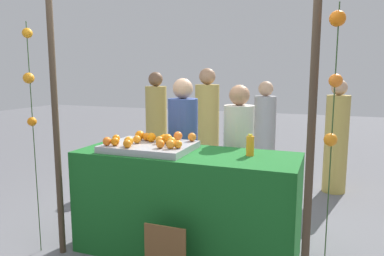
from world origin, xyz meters
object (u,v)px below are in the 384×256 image
orange_1 (164,138)px  vendor_right (238,164)px  juice_bottle (250,146)px  vendor_left (183,157)px  orange_0 (178,136)px  chalkboard_sign (166,256)px  stall_counter (186,203)px

orange_1 → vendor_right: (0.59, 0.55, -0.33)m
juice_bottle → vendor_left: (-0.84, 0.55, -0.29)m
orange_0 → chalkboard_sign: 1.16m
stall_counter → vendor_right: size_ratio=1.30×
orange_1 → vendor_left: bearing=92.3°
vendor_right → juice_bottle: bearing=-67.2°
stall_counter → orange_1: (-0.26, 0.08, 0.57)m
juice_bottle → vendor_right: bearing=112.8°
juice_bottle → vendor_right: 0.69m
stall_counter → chalkboard_sign: (0.05, -0.57, -0.23)m
juice_bottle → vendor_left: 1.05m
chalkboard_sign → vendor_right: size_ratio=0.33×
orange_0 → vendor_right: vendor_right is taller
vendor_right → orange_0: bearing=-140.8°
vendor_left → stall_counter: bearing=-65.6°
juice_bottle → chalkboard_sign: juice_bottle is taller
juice_bottle → chalkboard_sign: bearing=-128.6°
orange_1 → vendor_right: 0.87m
orange_0 → chalkboard_sign: size_ratio=0.17×
stall_counter → vendor_left: (-0.28, 0.62, 0.27)m
stall_counter → orange_1: orange_1 is taller
chalkboard_sign → vendor_left: vendor_left is taller
stall_counter → juice_bottle: 0.80m
orange_0 → vendor_right: 0.73m
vendor_right → stall_counter: bearing=-117.3°
orange_0 → vendor_right: bearing=39.2°
orange_0 → vendor_left: bearing=105.2°
stall_counter → chalkboard_sign: 0.62m
orange_0 → orange_1: size_ratio=1.13×
stall_counter → orange_0: size_ratio=23.35×
orange_0 → juice_bottle: (0.74, -0.15, -0.01)m
stall_counter → vendor_left: size_ratio=1.25×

